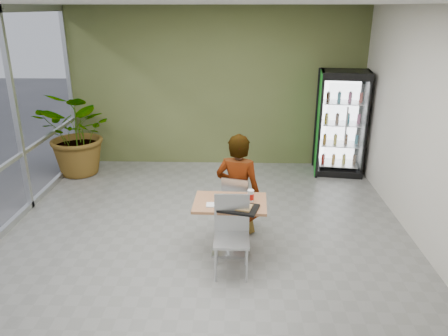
{
  "coord_description": "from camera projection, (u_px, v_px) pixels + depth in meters",
  "views": [
    {
      "loc": [
        0.45,
        -5.37,
        3.17
      ],
      "look_at": [
        0.26,
        0.47,
        1.0
      ],
      "focal_mm": 35.0,
      "sensor_mm": 36.0,
      "label": 1
    }
  ],
  "objects": [
    {
      "name": "chair_far",
      "position": [
        236.0,
        200.0,
        6.35
      ],
      "size": [
        0.48,
        0.48,
        0.88
      ],
      "rotation": [
        0.0,
        0.0,
        2.88
      ],
      "color": "#BBBEC1",
      "rests_on": "ground"
    },
    {
      "name": "seated_woman",
      "position": [
        238.0,
        194.0,
        6.35
      ],
      "size": [
        0.76,
        0.59,
        1.81
      ],
      "primitive_type": "imported",
      "rotation": [
        0.0,
        0.0,
        2.88
      ],
      "color": "black",
      "rests_on": "ground"
    },
    {
      "name": "beverage_fridge",
      "position": [
        341.0,
        123.0,
        8.53
      ],
      "size": [
        1.02,
        0.83,
        2.03
      ],
      "rotation": [
        0.0,
        0.0,
        -0.14
      ],
      "color": "black",
      "rests_on": "ground"
    },
    {
      "name": "cafeteria_tray",
      "position": [
        239.0,
        208.0,
        5.53
      ],
      "size": [
        0.56,
        0.47,
        0.03
      ],
      "primitive_type": "cube",
      "rotation": [
        0.0,
        0.0,
        -0.27
      ],
      "color": "black",
      "rests_on": "dining_table"
    },
    {
      "name": "chair_near",
      "position": [
        232.0,
        228.0,
        5.41
      ],
      "size": [
        0.44,
        0.45,
        0.99
      ],
      "rotation": [
        0.0,
        0.0,
        0.0
      ],
      "color": "#BBBEC1",
      "rests_on": "ground"
    },
    {
      "name": "potted_plant",
      "position": [
        80.0,
        133.0,
        8.51
      ],
      "size": [
        1.91,
        1.8,
        1.69
      ],
      "primitive_type": "imported",
      "rotation": [
        0.0,
        0.0,
        -0.39
      ],
      "color": "#2A692E",
      "rests_on": "ground"
    },
    {
      "name": "room_envelope",
      "position": [
        202.0,
        137.0,
        5.59
      ],
      "size": [
        6.0,
        7.0,
        3.2
      ],
      "primitive_type": null,
      "color": "silver",
      "rests_on": "ground"
    },
    {
      "name": "napkin_stack",
      "position": [
        212.0,
        205.0,
        5.63
      ],
      "size": [
        0.14,
        0.14,
        0.02
      ],
      "primitive_type": "cube",
      "rotation": [
        0.0,
        0.0,
        0.01
      ],
      "color": "white",
      "rests_on": "dining_table"
    },
    {
      "name": "soda_cup",
      "position": [
        251.0,
        196.0,
        5.73
      ],
      "size": [
        0.09,
        0.09,
        0.16
      ],
      "color": "white",
      "rests_on": "dining_table"
    },
    {
      "name": "ground",
      "position": [
        204.0,
        246.0,
        6.14
      ],
      "size": [
        7.0,
        7.0,
        0.0
      ],
      "primitive_type": "plane",
      "color": "slate",
      "rests_on": "ground"
    },
    {
      "name": "pizza_plate",
      "position": [
        227.0,
        199.0,
        5.8
      ],
      "size": [
        0.29,
        0.23,
        0.03
      ],
      "color": "white",
      "rests_on": "dining_table"
    },
    {
      "name": "dining_table",
      "position": [
        230.0,
        216.0,
        5.82
      ],
      "size": [
        0.98,
        0.7,
        0.75
      ],
      "rotation": [
        0.0,
        0.0,
        -0.04
      ],
      "color": "#BB7C50",
      "rests_on": "ground"
    }
  ]
}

